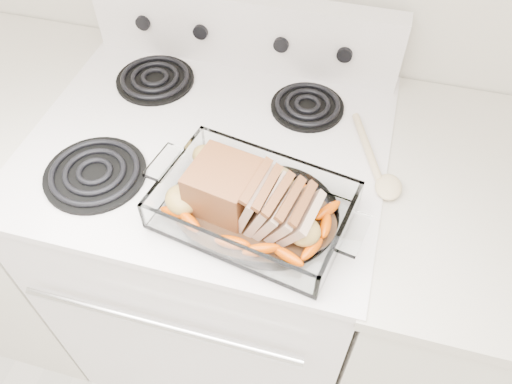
% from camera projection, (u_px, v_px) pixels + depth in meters
% --- Properties ---
extents(electric_range, '(0.78, 0.70, 1.12)m').
position_uv_depth(electric_range, '(220.00, 251.00, 1.45)').
color(electric_range, white).
rests_on(electric_range, ground).
extents(counter_left, '(0.58, 0.68, 0.93)m').
position_uv_depth(counter_left, '(19.00, 207.00, 1.57)').
color(counter_left, silver).
rests_on(counter_left, ground).
extents(counter_right, '(0.58, 0.68, 0.93)m').
position_uv_depth(counter_right, '(454.00, 309.00, 1.35)').
color(counter_right, silver).
rests_on(counter_right, ground).
extents(baking_dish, '(0.35, 0.23, 0.07)m').
position_uv_depth(baking_dish, '(253.00, 210.00, 0.94)').
color(baking_dish, white).
rests_on(baking_dish, electric_range).
extents(pork_roast, '(0.24, 0.12, 0.09)m').
position_uv_depth(pork_roast, '(241.00, 196.00, 0.92)').
color(pork_roast, brown).
rests_on(pork_roast, baking_dish).
extents(roast_vegetables, '(0.39, 0.21, 0.05)m').
position_uv_depth(roast_vegetables, '(257.00, 190.00, 0.95)').
color(roast_vegetables, '#F75400').
rests_on(roast_vegetables, baking_dish).
extents(wooden_spoon, '(0.13, 0.23, 0.02)m').
position_uv_depth(wooden_spoon, '(379.00, 169.00, 1.03)').
color(wooden_spoon, '#C5B098').
rests_on(wooden_spoon, electric_range).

